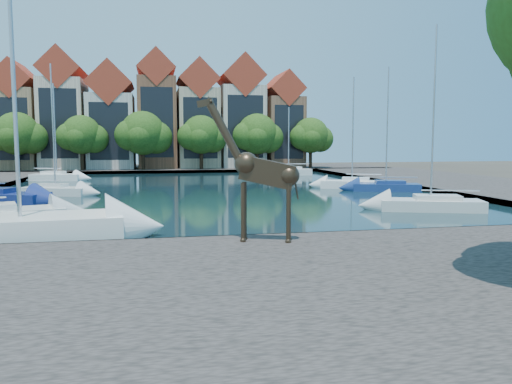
% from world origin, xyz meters
% --- Properties ---
extents(ground, '(160.00, 160.00, 0.00)m').
position_xyz_m(ground, '(0.00, 0.00, 0.00)').
color(ground, '#38332B').
rests_on(ground, ground).
extents(water_basin, '(38.00, 50.00, 0.08)m').
position_xyz_m(water_basin, '(0.00, 24.00, 0.04)').
color(water_basin, black).
rests_on(water_basin, ground).
extents(near_quay, '(50.00, 14.00, 0.50)m').
position_xyz_m(near_quay, '(0.00, -7.00, 0.25)').
color(near_quay, '#4C4542').
rests_on(near_quay, ground).
extents(far_quay, '(60.00, 16.00, 0.50)m').
position_xyz_m(far_quay, '(0.00, 56.00, 0.25)').
color(far_quay, '#4C4542').
rests_on(far_quay, ground).
extents(right_quay, '(14.00, 52.00, 0.50)m').
position_xyz_m(right_quay, '(25.00, 24.00, 0.25)').
color(right_quay, '#4C4542').
rests_on(right_quay, ground).
extents(townhouse_west_end, '(5.44, 9.18, 14.93)m').
position_xyz_m(townhouse_west_end, '(-23.00, 55.99, 7.36)').
color(townhouse_west_end, '#987653').
rests_on(townhouse_west_end, far_quay).
extents(townhouse_west_mid, '(5.94, 9.18, 16.79)m').
position_xyz_m(townhouse_west_mid, '(-17.00, 55.99, 8.23)').
color(townhouse_west_mid, beige).
rests_on(townhouse_west_mid, far_quay).
extents(townhouse_west_inner, '(6.43, 9.18, 15.15)m').
position_xyz_m(townhouse_west_inner, '(-10.50, 55.99, 7.35)').
color(townhouse_west_inner, beige).
rests_on(townhouse_west_inner, far_quay).
extents(townhouse_center, '(5.44, 9.18, 16.93)m').
position_xyz_m(townhouse_center, '(-4.00, 55.99, 8.36)').
color(townhouse_center, brown).
rests_on(townhouse_center, far_quay).
extents(townhouse_east_inner, '(5.94, 9.18, 15.79)m').
position_xyz_m(townhouse_east_inner, '(2.00, 55.99, 7.73)').
color(townhouse_east_inner, tan).
rests_on(townhouse_east_inner, far_quay).
extents(townhouse_east_mid, '(6.43, 9.18, 16.65)m').
position_xyz_m(townhouse_east_mid, '(8.50, 55.99, 8.10)').
color(townhouse_east_mid, beige).
rests_on(townhouse_east_mid, far_quay).
extents(townhouse_east_end, '(5.44, 9.18, 14.43)m').
position_xyz_m(townhouse_east_end, '(15.00, 55.99, 7.11)').
color(townhouse_east_end, brown).
rests_on(townhouse_east_end, far_quay).
extents(far_tree_far_west, '(7.28, 5.60, 7.68)m').
position_xyz_m(far_tree_far_west, '(-21.90, 50.49, 5.18)').
color(far_tree_far_west, '#332114').
rests_on(far_tree_far_west, far_quay).
extents(far_tree_west, '(6.76, 5.20, 7.36)m').
position_xyz_m(far_tree_west, '(-13.91, 50.49, 5.08)').
color(far_tree_west, '#332114').
rests_on(far_tree_west, far_quay).
extents(far_tree_mid_west, '(7.80, 6.00, 8.00)m').
position_xyz_m(far_tree_mid_west, '(-5.89, 50.49, 5.29)').
color(far_tree_mid_west, '#332114').
rests_on(far_tree_mid_west, far_quay).
extents(far_tree_mid_east, '(7.02, 5.40, 7.52)m').
position_xyz_m(far_tree_mid_east, '(2.10, 50.49, 5.13)').
color(far_tree_mid_east, '#332114').
rests_on(far_tree_mid_east, far_quay).
extents(far_tree_east, '(7.54, 5.80, 7.84)m').
position_xyz_m(far_tree_east, '(10.11, 50.49, 5.24)').
color(far_tree_east, '#332114').
rests_on(far_tree_east, far_quay).
extents(far_tree_far_east, '(6.76, 5.20, 7.36)m').
position_xyz_m(far_tree_far_east, '(18.09, 50.49, 5.08)').
color(far_tree_far_east, '#332114').
rests_on(far_tree_far_east, far_quay).
extents(giraffe_statue, '(3.71, 1.47, 5.40)m').
position_xyz_m(giraffe_statue, '(-0.56, -1.41, 3.15)').
color(giraffe_statue, '#332619').
rests_on(giraffe_statue, near_quay).
extents(sailboat_left_c, '(5.63, 3.60, 10.23)m').
position_xyz_m(sailboat_left_c, '(-12.21, 21.85, 0.58)').
color(sailboat_left_c, silver).
rests_on(sailboat_left_c, water_basin).
extents(sailboat_left_d, '(5.54, 3.25, 10.01)m').
position_xyz_m(sailboat_left_d, '(-15.00, 37.94, 0.64)').
color(sailboat_left_d, silver).
rests_on(sailboat_left_d, water_basin).
extents(sailboat_left_e, '(5.66, 3.07, 10.48)m').
position_xyz_m(sailboat_left_e, '(-15.00, 37.78, 0.66)').
color(sailboat_left_e, white).
rests_on(sailboat_left_e, water_basin).
extents(sailboat_right_a, '(6.45, 3.99, 11.12)m').
position_xyz_m(sailboat_right_a, '(12.09, 7.79, 0.61)').
color(sailboat_right_a, silver).
rests_on(sailboat_right_a, water_basin).
extents(sailboat_right_b, '(5.95, 3.54, 10.48)m').
position_xyz_m(sailboat_right_b, '(15.00, 19.81, 0.59)').
color(sailboat_right_b, navy).
rests_on(sailboat_right_b, water_basin).
extents(sailboat_right_c, '(5.79, 4.03, 9.93)m').
position_xyz_m(sailboat_right_c, '(13.05, 22.61, 0.64)').
color(sailboat_right_c, white).
rests_on(sailboat_right_c, water_basin).
extents(sailboat_right_d, '(5.86, 2.37, 8.58)m').
position_xyz_m(sailboat_right_d, '(12.20, 41.40, 0.67)').
color(sailboat_right_d, silver).
rests_on(sailboat_right_d, water_basin).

